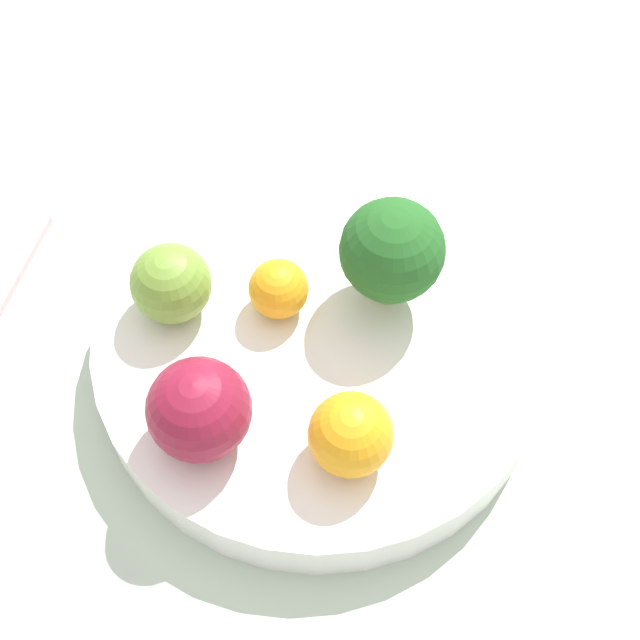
{
  "coord_description": "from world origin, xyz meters",
  "views": [
    {
      "loc": [
        -0.22,
        -0.15,
        0.5
      ],
      "look_at": [
        0.0,
        0.0,
        0.07
      ],
      "focal_mm": 50.0,
      "sensor_mm": 36.0,
      "label": 1
    }
  ],
  "objects_px": {
    "broccoli": "(392,251)",
    "apple_green": "(171,283)",
    "bowl": "(320,345)",
    "orange_front": "(281,286)",
    "orange_back": "(351,435)",
    "apple_red": "(199,410)"
  },
  "relations": [
    {
      "from": "apple_green",
      "to": "orange_front",
      "type": "xyz_separation_m",
      "value": [
        0.04,
        -0.05,
        -0.01
      ]
    },
    {
      "from": "orange_front",
      "to": "orange_back",
      "type": "xyz_separation_m",
      "value": [
        -0.06,
        -0.09,
        0.0
      ]
    },
    {
      "from": "apple_red",
      "to": "orange_back",
      "type": "bearing_deg",
      "value": -63.88
    },
    {
      "from": "bowl",
      "to": "broccoli",
      "type": "bearing_deg",
      "value": -23.42
    },
    {
      "from": "bowl",
      "to": "apple_red",
      "type": "bearing_deg",
      "value": 170.97
    },
    {
      "from": "orange_back",
      "to": "orange_front",
      "type": "bearing_deg",
      "value": 56.23
    },
    {
      "from": "bowl",
      "to": "apple_red",
      "type": "xyz_separation_m",
      "value": [
        -0.09,
        0.01,
        0.05
      ]
    },
    {
      "from": "apple_red",
      "to": "apple_green",
      "type": "xyz_separation_m",
      "value": [
        0.05,
        0.06,
        -0.0
      ]
    },
    {
      "from": "apple_red",
      "to": "orange_back",
      "type": "height_order",
      "value": "apple_red"
    },
    {
      "from": "broccoli",
      "to": "apple_green",
      "type": "height_order",
      "value": "broccoli"
    },
    {
      "from": "bowl",
      "to": "orange_back",
      "type": "height_order",
      "value": "orange_back"
    },
    {
      "from": "orange_back",
      "to": "broccoli",
      "type": "bearing_deg",
      "value": 21.25
    },
    {
      "from": "bowl",
      "to": "orange_back",
      "type": "distance_m",
      "value": 0.09
    },
    {
      "from": "bowl",
      "to": "apple_green",
      "type": "distance_m",
      "value": 0.1
    },
    {
      "from": "apple_green",
      "to": "broccoli",
      "type": "bearing_deg",
      "value": -51.35
    },
    {
      "from": "apple_green",
      "to": "orange_back",
      "type": "distance_m",
      "value": 0.14
    },
    {
      "from": "bowl",
      "to": "apple_red",
      "type": "distance_m",
      "value": 0.1
    },
    {
      "from": "broccoli",
      "to": "orange_back",
      "type": "xyz_separation_m",
      "value": [
        -0.1,
        -0.04,
        -0.02
      ]
    },
    {
      "from": "broccoli",
      "to": "orange_back",
      "type": "height_order",
      "value": "broccoli"
    },
    {
      "from": "broccoli",
      "to": "orange_front",
      "type": "height_order",
      "value": "broccoli"
    },
    {
      "from": "orange_front",
      "to": "orange_back",
      "type": "distance_m",
      "value": 0.1
    },
    {
      "from": "broccoli",
      "to": "apple_red",
      "type": "distance_m",
      "value": 0.14
    }
  ]
}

